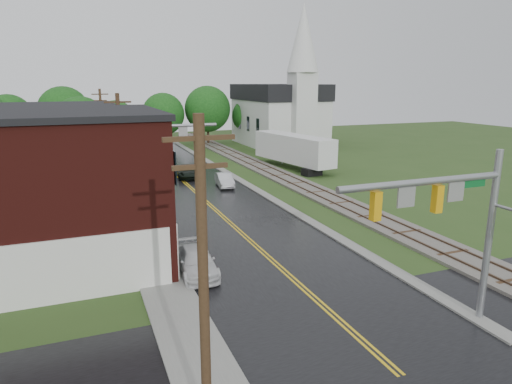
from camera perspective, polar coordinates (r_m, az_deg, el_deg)
ground at (r=17.41m, az=17.74°, el=-21.12°), size 160.00×160.00×0.00m
main_road at (r=43.03m, az=-8.03°, el=0.39°), size 10.00×90.00×0.02m
cross_road at (r=18.72m, az=13.72°, el=-18.16°), size 60.00×9.00×0.02m
curb_right at (r=49.17m, az=-3.28°, el=2.16°), size 0.80×70.00×0.12m
sidewalk_left at (r=37.26m, az=-15.51°, el=-2.05°), size 2.40×50.00×0.12m
brick_building at (r=26.57m, az=-27.22°, el=-0.06°), size 14.30×10.30×8.30m
yellow_house at (r=37.42m, az=-23.31°, el=2.43°), size 8.00×7.00×6.40m
darkred_building at (r=46.43m, az=-21.71°, el=3.29°), size 7.00×6.00×4.40m
church at (r=71.10m, az=3.22°, el=10.43°), size 10.40×18.40×20.00m
railroad at (r=50.74m, az=1.66°, el=2.65°), size 3.20×80.00×0.30m
traffic_signal_near at (r=18.89m, az=23.25°, el=-2.14°), size 7.34×0.30×7.20m
traffic_signal_far at (r=38.59m, az=-12.26°, el=6.21°), size 7.34×0.43×7.20m
utility_pole_a at (r=12.23m, az=-6.60°, el=-10.68°), size 1.80×0.28×9.00m
utility_pole_b at (r=33.31m, az=-16.48°, el=4.39°), size 1.80×0.28×9.00m
utility_pole_c at (r=55.11m, az=-18.64°, el=7.68°), size 1.80×0.28×9.00m
tree_left_c at (r=51.16m, az=-26.29°, el=6.35°), size 6.00×6.00×7.65m
tree_left_e at (r=56.93m, az=-20.83°, el=7.77°), size 6.40×6.40×8.16m
suv_dark at (r=48.05m, az=-8.59°, el=2.55°), size 2.54×4.84×1.30m
sedan_silver at (r=43.50m, az=-3.97°, el=1.50°), size 1.83×4.01×1.28m
pickup_white at (r=24.17m, az=-7.47°, el=-8.61°), size 2.07×4.54×1.29m
semi_trailer at (r=52.63m, az=4.72°, el=5.42°), size 4.80×12.49×3.85m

